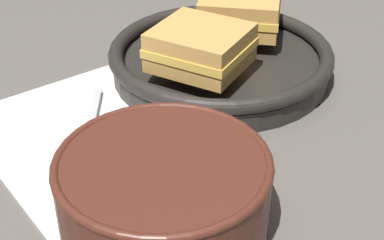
{
  "coord_description": "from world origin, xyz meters",
  "views": [
    {
      "loc": [
        0.38,
        -0.25,
        0.36
      ],
      "look_at": [
        -0.0,
        0.05,
        0.04
      ],
      "focal_mm": 55.0,
      "sensor_mm": 36.0,
      "label": 1
    }
  ],
  "objects_px": {
    "skillet": "(220,60)",
    "sandwich_near_left": "(201,47)",
    "soup_bowl": "(164,191)",
    "spoon": "(83,145)",
    "sandwich_near_right": "(240,11)"
  },
  "relations": [
    {
      "from": "soup_bowl",
      "to": "skillet",
      "type": "distance_m",
      "value": 0.29
    },
    {
      "from": "sandwich_near_left",
      "to": "sandwich_near_right",
      "type": "xyz_separation_m",
      "value": [
        -0.05,
        0.11,
        0.0
      ]
    },
    {
      "from": "skillet",
      "to": "sandwich_near_left",
      "type": "bearing_deg",
      "value": -64.13
    },
    {
      "from": "spoon",
      "to": "sandwich_near_right",
      "type": "height_order",
      "value": "sandwich_near_right"
    },
    {
      "from": "spoon",
      "to": "sandwich_near_left",
      "type": "bearing_deg",
      "value": 131.1
    },
    {
      "from": "soup_bowl",
      "to": "skillet",
      "type": "xyz_separation_m",
      "value": [
        -0.18,
        0.22,
        -0.02
      ]
    },
    {
      "from": "skillet",
      "to": "sandwich_near_left",
      "type": "relative_size",
      "value": 2.12
    },
    {
      "from": "soup_bowl",
      "to": "sandwich_near_right",
      "type": "distance_m",
      "value": 0.34
    },
    {
      "from": "sandwich_near_right",
      "to": "sandwich_near_left",
      "type": "bearing_deg",
      "value": -64.13
    },
    {
      "from": "spoon",
      "to": "sandwich_near_left",
      "type": "xyz_separation_m",
      "value": [
        -0.01,
        0.17,
        0.06
      ]
    },
    {
      "from": "soup_bowl",
      "to": "spoon",
      "type": "xyz_separation_m",
      "value": [
        -0.15,
        0.0,
        -0.04
      ]
    },
    {
      "from": "skillet",
      "to": "sandwich_near_left",
      "type": "height_order",
      "value": "sandwich_near_left"
    },
    {
      "from": "spoon",
      "to": "skillet",
      "type": "height_order",
      "value": "skillet"
    },
    {
      "from": "skillet",
      "to": "sandwich_near_right",
      "type": "height_order",
      "value": "sandwich_near_right"
    },
    {
      "from": "spoon",
      "to": "soup_bowl",
      "type": "bearing_deg",
      "value": 36.08
    }
  ]
}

